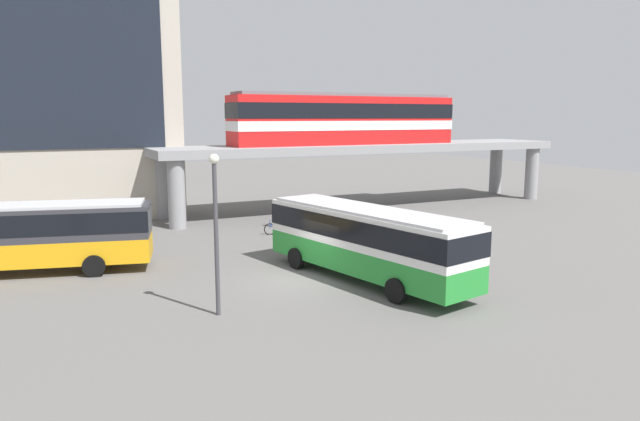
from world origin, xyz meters
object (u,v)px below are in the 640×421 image
at_px(bicycle_blue, 279,229).
at_px(bicycle_green, 320,223).
at_px(bus_secondary, 25,231).
at_px(bus_main, 366,236).
at_px(pedestrian_waiting_near_stop, 278,214).
at_px(train, 345,118).
at_px(bicycle_orange, 316,215).
at_px(bicycle_silver, 369,213).

relative_size(bicycle_blue, bicycle_green, 1.06).
bearing_deg(bicycle_green, bus_secondary, -167.21).
xyz_separation_m(bus_main, pedestrian_waiting_near_stop, (1.22, 13.20, -1.12)).
bearing_deg(train, bus_main, -116.07).
bearing_deg(bicycle_orange, pedestrian_waiting_near_stop, -160.41).
xyz_separation_m(bus_secondary, pedestrian_waiting_near_stop, (14.61, 5.32, -1.12)).
distance_m(train, bus_secondary, 24.86).
height_order(bus_secondary, pedestrian_waiting_near_stop, bus_secondary).
height_order(train, bicycle_silver, train).
bearing_deg(train, bicycle_silver, -95.89).
relative_size(bicycle_blue, pedestrian_waiting_near_stop, 0.95).
bearing_deg(bicycle_silver, bicycle_blue, -163.09).
xyz_separation_m(bicycle_green, bicycle_silver, (4.77, 1.75, 0.00)).
bearing_deg(bicycle_green, pedestrian_waiting_near_stop, 147.76).
height_order(bicycle_blue, bicycle_green, same).
xyz_separation_m(bus_secondary, bicycle_green, (16.94, 3.85, -1.63)).
xyz_separation_m(bicycle_blue, bicycle_orange, (4.17, 3.32, 0.00)).
xyz_separation_m(bus_main, bicycle_orange, (4.55, 14.38, -1.63)).
bearing_deg(pedestrian_waiting_near_stop, bicycle_green, -32.24).
distance_m(bicycle_blue, pedestrian_waiting_near_stop, 2.35).
relative_size(train, bicycle_blue, 10.39).
distance_m(bus_secondary, bicycle_green, 17.45).
distance_m(bicycle_blue, bicycle_silver, 8.30).
bearing_deg(bicycle_orange, bus_secondary, -160.07).
xyz_separation_m(train, bus_main, (-8.78, -17.96, -5.02)).
bearing_deg(bicycle_orange, train, 40.17).
bearing_deg(bus_secondary, bicycle_silver, 14.46).
height_order(bicycle_blue, bicycle_silver, same).
bearing_deg(bicycle_blue, bus_main, -91.98).
relative_size(bus_main, bicycle_green, 6.86).
distance_m(bus_secondary, pedestrian_waiting_near_stop, 15.59).
bearing_deg(train, bus_secondary, -155.56).
distance_m(bicycle_green, bicycle_silver, 5.08).
distance_m(train, bicycle_orange, 8.65).
xyz_separation_m(bus_main, bicycle_silver, (8.32, 13.48, -1.63)).
height_order(train, bicycle_blue, train).
xyz_separation_m(bicycle_blue, pedestrian_waiting_near_stop, (0.84, 2.13, 0.51)).
distance_m(bus_main, bicycle_orange, 15.17).
height_order(train, bicycle_orange, train).
distance_m(bus_main, bicycle_blue, 11.19).
bearing_deg(pedestrian_waiting_near_stop, train, 32.19).
distance_m(bus_secondary, bicycle_blue, 14.23).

